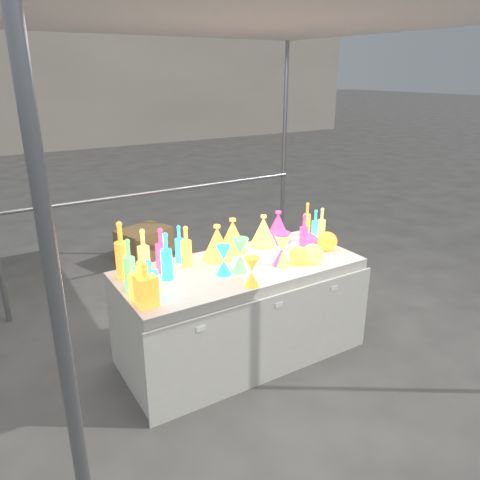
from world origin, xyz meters
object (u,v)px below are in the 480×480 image
cardboard_box_closed (144,245)px  globe_0 (298,256)px  bottle_0 (162,251)px  lampshade_0 (233,235)px  decanter_0 (141,280)px  display_table (241,311)px  hourglass_0 (252,272)px

cardboard_box_closed → globe_0: size_ratio=3.80×
bottle_0 → lampshade_0: bearing=3.9°
bottle_0 → decanter_0: bottle_0 is taller
globe_0 → bottle_0: bearing=154.4°
cardboard_box_closed → bottle_0: 2.13m
globe_0 → lampshade_0: bearing=121.3°
bottle_0 → decanter_0: size_ratio=1.02×
cardboard_box_closed → display_table: bearing=-110.3°
bottle_0 → display_table: bearing=-25.9°
display_table → cardboard_box_closed: display_table is taller
display_table → decanter_0: (-0.81, -0.14, 0.51)m
decanter_0 → cardboard_box_closed: bearing=47.2°
globe_0 → display_table: bearing=154.8°
bottle_0 → hourglass_0: size_ratio=1.36×
bottle_0 → globe_0: (0.90, -0.43, -0.08)m
display_table → hourglass_0: hourglass_0 is taller
display_table → decanter_0: decanter_0 is taller
bottle_0 → globe_0: 1.00m
decanter_0 → globe_0: bearing=-24.8°
display_table → hourglass_0: bearing=-109.3°
hourglass_0 → decanter_0: bearing=165.1°
decanter_0 → globe_0: size_ratio=1.85×
bottle_0 → hourglass_0: bottle_0 is taller
lampshade_0 → hourglass_0: bearing=-106.6°
decanter_0 → hourglass_0: 0.72m
cardboard_box_closed → decanter_0: 2.57m
cardboard_box_closed → bottle_0: bottle_0 is taller
globe_0 → lampshade_0: lampshade_0 is taller
display_table → decanter_0: 0.97m
bottle_0 → decanter_0: bearing=-128.0°
lampshade_0 → bottle_0: bearing=-173.2°
decanter_0 → hourglass_0: (0.70, -0.19, -0.03)m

